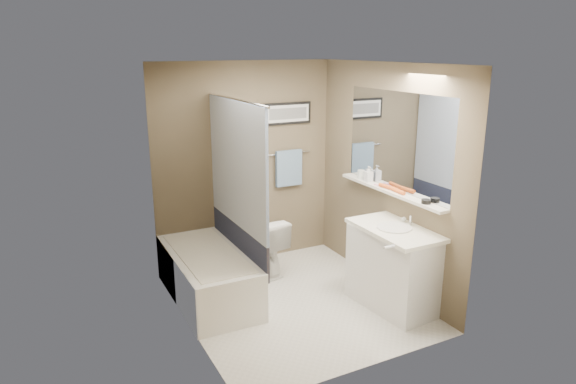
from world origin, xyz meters
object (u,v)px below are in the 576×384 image
hair_brush_front (398,191)px  hair_brush_back (387,187)px  candle_bowl_near (426,201)px  bathtub (208,276)px  vanity (393,269)px  toilet (262,245)px  glass_jar (361,175)px  soap_bottle (369,174)px

hair_brush_front → hair_brush_back: (0.00, 0.17, 0.00)m
hair_brush_back → candle_bowl_near: bearing=-90.0°
bathtub → vanity: (1.60, -1.02, 0.15)m
toilet → vanity: 1.58m
bathtub → glass_jar: 2.01m
vanity → soap_bottle: soap_bottle is taller
candle_bowl_near → soap_bottle: bearing=90.0°
soap_bottle → glass_jar: bearing=90.0°
toilet → hair_brush_front: bearing=123.7°
vanity → hair_brush_front: size_ratio=4.09×
toilet → hair_brush_back: hair_brush_back is taller
toilet → glass_jar: bearing=146.7°
hair_brush_front → soap_bottle: 0.51m
bathtub → glass_jar: size_ratio=15.00×
glass_jar → soap_bottle: (0.00, -0.14, 0.04)m
vanity → hair_brush_front: bearing=45.6°
candle_bowl_near → hair_brush_back: bearing=90.0°
vanity → glass_jar: (0.19, 0.87, 0.77)m
bathtub → toilet: (0.76, 0.32, 0.09)m
vanity → hair_brush_back: hair_brush_back is taller
bathtub → soap_bottle: bearing=-8.3°
bathtub → glass_jar: (1.79, -0.15, 0.92)m
glass_jar → vanity: bearing=-102.0°
bathtub → hair_brush_front: hair_brush_front is taller
hair_brush_front → glass_jar: glass_jar is taller
vanity → hair_brush_back: size_ratio=4.09×
toilet → glass_jar: 1.39m
vanity → soap_bottle: bearing=70.6°
vanity → hair_brush_front: 0.79m
hair_brush_front → soap_bottle: (0.00, 0.51, 0.06)m
bathtub → hair_brush_front: size_ratio=6.82×
toilet → hair_brush_front: (1.02, -1.11, 0.80)m
toilet → candle_bowl_near: size_ratio=7.48×
vanity → candle_bowl_near: 0.78m
bathtub → hair_brush_back: bearing=-18.3°
toilet → glass_jar: glass_jar is taller
toilet → glass_jar: (1.02, -0.46, 0.83)m
hair_brush_front → glass_jar: (0.00, 0.64, 0.03)m
toilet → vanity: bearing=113.1°
bathtub → toilet: bearing=23.3°
candle_bowl_near → glass_jar: glass_jar is taller
candle_bowl_near → vanity: bearing=134.3°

